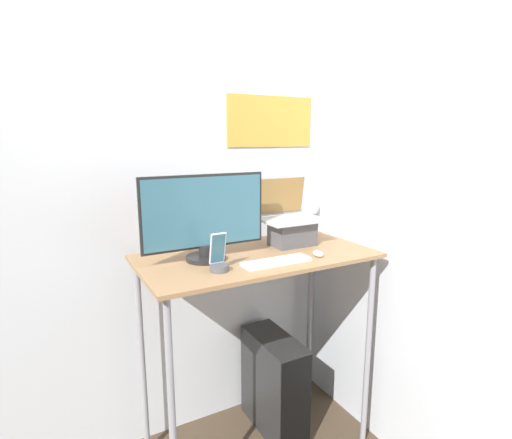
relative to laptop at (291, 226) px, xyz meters
The scene contains 9 objects.
wall_back 0.41m from the laptop, 128.40° to the left, with size 6.00×0.06×2.60m.
wall_side_right 0.57m from the laptop, 42.57° to the right, with size 0.05×6.00×2.60m.
desk 0.36m from the laptop, 163.56° to the right, with size 1.18×0.62×1.13m.
laptop is the anchor object (origin of this frame).
monitor 0.53m from the laptop, behind, with size 0.61×0.19×0.41m.
keyboard 0.36m from the laptop, 134.17° to the right, with size 0.34×0.10×0.02m.
mouse 0.27m from the laptop, 91.49° to the right, with size 0.04×0.07×0.03m.
cell_phone 0.57m from the laptop, 157.09° to the right, with size 0.08×0.08×0.17m.
computer_tower 0.95m from the laptop, behind, with size 0.20×0.47×0.58m.
Camera 1 is at (-0.94, -1.40, 1.71)m, focal length 28.00 mm.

